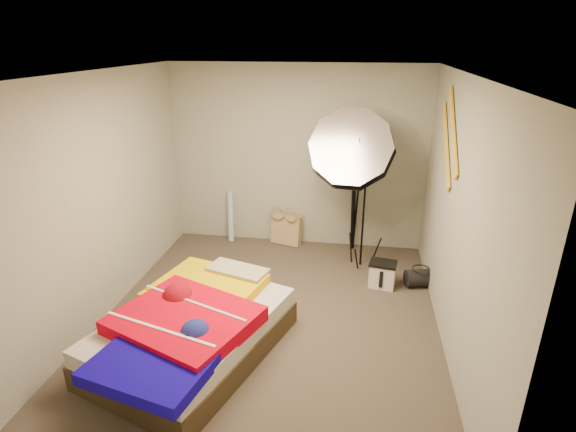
% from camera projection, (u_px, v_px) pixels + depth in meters
% --- Properties ---
extents(floor, '(4.00, 4.00, 0.00)m').
position_uv_depth(floor, '(270.00, 319.00, 4.79)').
color(floor, '#4C4438').
rests_on(floor, ground).
extents(ceiling, '(4.00, 4.00, 0.00)m').
position_uv_depth(ceiling, '(266.00, 74.00, 3.86)').
color(ceiling, silver).
rests_on(ceiling, wall_back).
extents(wall_back, '(3.50, 0.00, 3.50)m').
position_uv_depth(wall_back, '(297.00, 158.00, 6.16)').
color(wall_back, '#9EA192').
rests_on(wall_back, floor).
extents(wall_front, '(3.50, 0.00, 3.50)m').
position_uv_depth(wall_front, '(197.00, 336.00, 2.49)').
color(wall_front, '#9EA192').
rests_on(wall_front, floor).
extents(wall_left, '(0.00, 4.00, 4.00)m').
position_uv_depth(wall_left, '(100.00, 200.00, 4.58)').
color(wall_left, '#9EA192').
rests_on(wall_left, floor).
extents(wall_right, '(0.00, 4.00, 4.00)m').
position_uv_depth(wall_right, '(457.00, 220.00, 4.07)').
color(wall_right, '#9EA192').
rests_on(wall_right, floor).
extents(tote_bag, '(0.47, 0.30, 0.45)m').
position_uv_depth(tote_bag, '(286.00, 229.00, 6.47)').
color(tote_bag, tan).
rests_on(tote_bag, floor).
extents(wrapping_roll, '(0.12, 0.22, 0.74)m').
position_uv_depth(wrapping_roll, '(231.00, 216.00, 6.53)').
color(wrapping_roll, '#57A2C5').
rests_on(wrapping_roll, floor).
extents(camera_case, '(0.33, 0.26, 0.30)m').
position_uv_depth(camera_case, '(382.00, 275.00, 5.36)').
color(camera_case, silver).
rests_on(camera_case, floor).
extents(duffel_bag, '(0.39, 0.29, 0.21)m').
position_uv_depth(duffel_bag, '(420.00, 278.00, 5.38)').
color(duffel_bag, black).
rests_on(duffel_bag, floor).
extents(wall_stripe_upper, '(0.02, 0.91, 0.78)m').
position_uv_depth(wall_stripe_upper, '(453.00, 130.00, 4.36)').
color(wall_stripe_upper, gold).
rests_on(wall_stripe_upper, wall_right).
extents(wall_stripe_lower, '(0.02, 0.91, 0.78)m').
position_uv_depth(wall_stripe_lower, '(446.00, 145.00, 4.67)').
color(wall_stripe_lower, gold).
rests_on(wall_stripe_lower, wall_right).
extents(bed, '(1.78, 2.22, 0.53)m').
position_uv_depth(bed, '(192.00, 329.00, 4.17)').
color(bed, '#3E311D').
rests_on(bed, floor).
extents(photo_umbrella, '(1.30, 1.01, 2.16)m').
position_uv_depth(photo_umbrella, '(352.00, 151.00, 5.29)').
color(photo_umbrella, black).
rests_on(photo_umbrella, floor).
extents(camera_tripod, '(0.07, 0.07, 1.17)m').
position_uv_depth(camera_tripod, '(354.00, 204.00, 6.14)').
color(camera_tripod, black).
rests_on(camera_tripod, floor).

